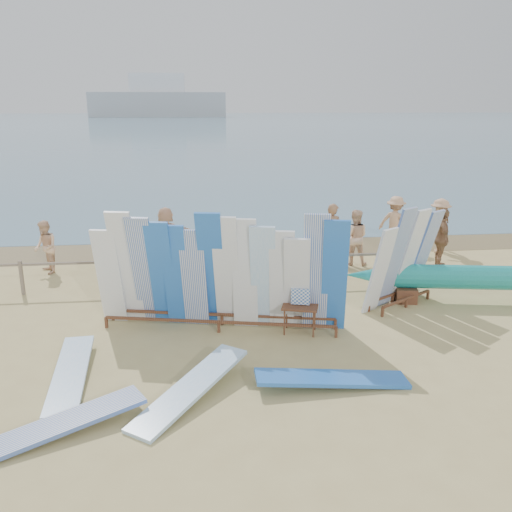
{
  "coord_description": "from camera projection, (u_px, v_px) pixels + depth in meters",
  "views": [
    {
      "loc": [
        0.58,
        -10.77,
        4.79
      ],
      "look_at": [
        1.98,
        2.25,
        1.06
      ],
      "focal_mm": 38.0,
      "sensor_mm": 36.0,
      "label": 1
    }
  ],
  "objects": [
    {
      "name": "vendor_table",
      "position": [
        300.0,
        318.0,
        11.6
      ],
      "size": [
        0.87,
        0.72,
        1.0
      ],
      "rotation": [
        0.0,
        0.0,
        -0.29
      ],
      "color": "brown",
      "rests_on": "ground"
    },
    {
      "name": "beachgoer_4",
      "position": [
        117.0,
        250.0,
        15.32
      ],
      "size": [
        0.96,
        0.83,
        1.53
      ],
      "primitive_type": "imported",
      "rotation": [
        0.0,
        0.0,
        2.54
      ],
      "color": "#8C6042",
      "rests_on": "ground"
    },
    {
      "name": "flat_board_d",
      "position": [
        332.0,
        385.0,
        9.5
      ],
      "size": [
        2.7,
        0.58,
        0.28
      ],
      "primitive_type": "cube",
      "rotation": [
        0.08,
        0.0,
        1.56
      ],
      "color": "blue",
      "rests_on": "ground"
    },
    {
      "name": "beachgoer_2",
      "position": [
        45.0,
        247.0,
        15.57
      ],
      "size": [
        0.66,
        0.83,
        1.54
      ],
      "primitive_type": "imported",
      "rotation": [
        0.0,
        0.0,
        5.19
      ],
      "color": "beige",
      "rests_on": "ground"
    },
    {
      "name": "distant_ship",
      "position": [
        158.0,
        101.0,
        181.02
      ],
      "size": [
        45.0,
        8.0,
        14.0
      ],
      "color": "#999EA3",
      "rests_on": "ocean"
    },
    {
      "name": "flat_board_b",
      "position": [
        191.0,
        398.0,
        9.09
      ],
      "size": [
        2.06,
        2.49,
        0.39
      ],
      "primitive_type": "cube",
      "rotation": [
        0.12,
        0.0,
        -0.64
      ],
      "color": "#97C6F2",
      "rests_on": "ground"
    },
    {
      "name": "ocean",
      "position": [
        194.0,
        122.0,
        133.97
      ],
      "size": [
        320.0,
        240.0,
        0.02
      ],
      "primitive_type": "cube",
      "color": "slate",
      "rests_on": "ground"
    },
    {
      "name": "side_surfboard_rack",
      "position": [
        403.0,
        261.0,
        12.96
      ],
      "size": [
        2.19,
        1.74,
        2.5
      ],
      "rotation": [
        0.0,
        0.0,
        0.58
      ],
      "color": "brown",
      "rests_on": "ground"
    },
    {
      "name": "beachgoer_7",
      "position": [
        332.0,
        233.0,
        16.61
      ],
      "size": [
        0.73,
        0.74,
        1.84
      ],
      "primitive_type": "imported",
      "rotation": [
        0.0,
        0.0,
        2.34
      ],
      "color": "#8C6042",
      "rests_on": "ground"
    },
    {
      "name": "beach_chair_right",
      "position": [
        221.0,
        265.0,
        15.62
      ],
      "size": [
        0.79,
        0.8,
        0.91
      ],
      "rotation": [
        0.0,
        0.0,
        0.5
      ],
      "color": "red",
      "rests_on": "ground"
    },
    {
      "name": "beachgoer_5",
      "position": [
        166.0,
        235.0,
        16.66
      ],
      "size": [
        1.65,
        0.68,
        1.73
      ],
      "primitive_type": "imported",
      "rotation": [
        0.0,
        0.0,
        3.24
      ],
      "color": "beige",
      "rests_on": "ground"
    },
    {
      "name": "ground",
      "position": [
        175.0,
        335.0,
        11.55
      ],
      "size": [
        160.0,
        160.0,
        0.0
      ],
      "primitive_type": "plane",
      "color": "tan",
      "rests_on": "ground"
    },
    {
      "name": "flat_board_e",
      "position": [
        57.0,
        434.0,
        8.11
      ],
      "size": [
        2.64,
        1.78,
        0.27
      ],
      "primitive_type": "cube",
      "rotation": [
        0.07,
        0.0,
        -1.07
      ],
      "color": "silver",
      "rests_on": "ground"
    },
    {
      "name": "stroller",
      "position": [
        214.0,
        264.0,
        15.25
      ],
      "size": [
        0.63,
        0.81,
        1.01
      ],
      "rotation": [
        0.0,
        0.0,
        -0.19
      ],
      "color": "red",
      "rests_on": "ground"
    },
    {
      "name": "outrigger_canoe",
      "position": [
        482.0,
        279.0,
        13.29
      ],
      "size": [
        6.69,
        1.7,
        0.95
      ],
      "rotation": [
        0.0,
        0.0,
        -0.17
      ],
      "color": "brown",
      "rests_on": "ground"
    },
    {
      "name": "beachgoer_10",
      "position": [
        442.0,
        239.0,
        15.98
      ],
      "size": [
        0.63,
        1.12,
        1.81
      ],
      "primitive_type": "imported",
      "rotation": [
        0.0,
        0.0,
        1.4
      ],
      "color": "#8C6042",
      "rests_on": "ground"
    },
    {
      "name": "beach_chair_left",
      "position": [
        209.0,
        270.0,
        15.28
      ],
      "size": [
        0.51,
        0.53,
        0.78
      ],
      "rotation": [
        0.0,
        0.0,
        -0.03
      ],
      "color": "red",
      "rests_on": "ground"
    },
    {
      "name": "wet_sand_strip",
      "position": [
        183.0,
        248.0,
        18.44
      ],
      "size": [
        40.0,
        2.6,
        0.01
      ],
      "primitive_type": "cube",
      "color": "brown",
      "rests_on": "ground"
    },
    {
      "name": "flat_board_a",
      "position": [
        71.0,
        379.0,
        9.73
      ],
      "size": [
        0.76,
        2.73,
        0.23
      ],
      "primitive_type": "cube",
      "rotation": [
        0.06,
        0.0,
        0.08
      ],
      "color": "#97C6F2",
      "rests_on": "ground"
    },
    {
      "name": "fence",
      "position": [
        178.0,
        266.0,
        14.25
      ],
      "size": [
        12.08,
        0.08,
        0.9
      ],
      "color": "gray",
      "rests_on": "ground"
    },
    {
      "name": "beachgoer_9",
      "position": [
        395.0,
        222.0,
        18.25
      ],
      "size": [
        1.18,
        1.11,
        1.78
      ],
      "primitive_type": "imported",
      "rotation": [
        0.0,
        0.0,
        2.43
      ],
      "color": "tan",
      "rests_on": "ground"
    },
    {
      "name": "beachgoer_extra_0",
      "position": [
        439.0,
        226.0,
        17.78
      ],
      "size": [
        0.93,
        1.24,
        1.78
      ],
      "primitive_type": "imported",
      "rotation": [
        0.0,
        0.0,
        4.25
      ],
      "color": "tan",
      "rests_on": "ground"
    },
    {
      "name": "main_surfboard_rack",
      "position": [
        220.0,
        276.0,
        11.57
      ],
      "size": [
        5.42,
        1.75,
        2.67
      ],
      "rotation": [
        0.0,
        0.0,
        -0.21
      ],
      "color": "brown",
      "rests_on": "ground"
    },
    {
      "name": "beachgoer_8",
      "position": [
        355.0,
        237.0,
        16.39
      ],
      "size": [
        0.9,
        0.6,
        1.7
      ],
      "primitive_type": "imported",
      "rotation": [
        0.0,
        0.0,
        2.88
      ],
      "color": "beige",
      "rests_on": "ground"
    }
  ]
}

